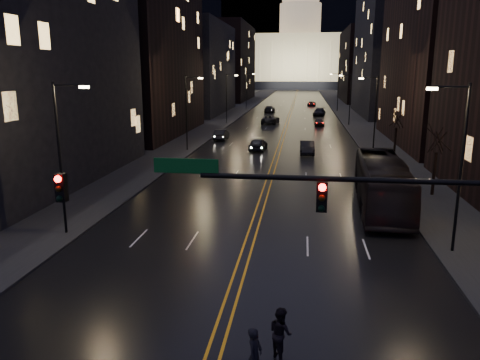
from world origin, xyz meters
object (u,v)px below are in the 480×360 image
at_px(receding_car_a, 307,148).
at_px(pedestrian_a, 255,355).
at_px(traffic_signal, 397,214).
at_px(oncoming_car_a, 258,144).
at_px(bus, 382,184).
at_px(pedestrian_b, 280,333).
at_px(oncoming_car_b, 221,135).

bearing_deg(receding_car_a, pedestrian_a, -94.06).
distance_m(traffic_signal, pedestrian_a, 6.36).
relative_size(traffic_signal, oncoming_car_a, 3.78).
relative_size(bus, pedestrian_a, 6.94).
bearing_deg(pedestrian_b, oncoming_car_a, -29.90).
relative_size(pedestrian_a, pedestrian_b, 1.00).
distance_m(oncoming_car_b, pedestrian_a, 52.96).
xyz_separation_m(traffic_signal, pedestrian_b, (-3.62, -0.58, -4.18)).
distance_m(oncoming_car_a, pedestrian_b, 42.44).
relative_size(oncoming_car_b, receding_car_a, 0.97).
bearing_deg(receding_car_a, oncoming_car_b, 138.32).
distance_m(traffic_signal, bus, 18.69).
xyz_separation_m(traffic_signal, oncoming_car_a, (-8.41, 41.58, -4.32)).
distance_m(receding_car_a, pedestrian_a, 41.94).
relative_size(traffic_signal, receding_car_a, 3.72).
relative_size(oncoming_car_a, receding_car_a, 0.98).
bearing_deg(receding_car_a, oncoming_car_a, 162.75).
bearing_deg(traffic_signal, pedestrian_a, -155.41).
bearing_deg(bus, pedestrian_b, -105.15).
height_order(traffic_signal, oncoming_car_b, traffic_signal).
bearing_deg(oncoming_car_a, pedestrian_b, 101.66).
height_order(receding_car_a, pedestrian_b, pedestrian_b).
bearing_deg(oncoming_car_b, receding_car_a, 140.88).
xyz_separation_m(traffic_signal, receding_car_a, (-2.46, 39.90, -4.34)).
bearing_deg(oncoming_car_a, traffic_signal, 106.62).
distance_m(bus, oncoming_car_b, 36.07).
bearing_deg(traffic_signal, pedestrian_b, -170.85).
distance_m(traffic_signal, receding_car_a, 40.21).
bearing_deg(traffic_signal, oncoming_car_b, 106.07).
distance_m(receding_car_a, pedestrian_b, 40.50).
bearing_deg(oncoming_car_a, receding_car_a, 169.40).
bearing_deg(pedestrian_b, oncoming_car_b, -24.34).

